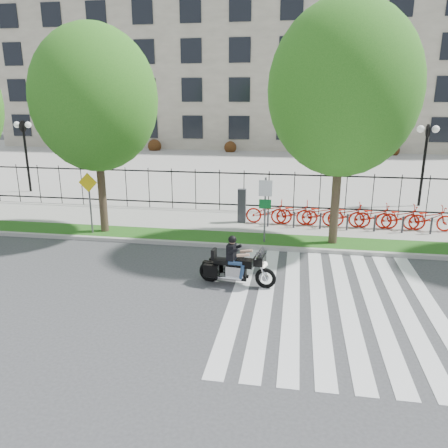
# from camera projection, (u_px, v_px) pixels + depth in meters

# --- Properties ---
(ground) EXTENTS (120.00, 120.00, 0.00)m
(ground) POSITION_uv_depth(u_px,v_px,m) (165.00, 290.00, 12.89)
(ground) COLOR #38383A
(ground) RESTS_ON ground
(curb) EXTENTS (60.00, 0.20, 0.15)m
(curb) POSITION_uv_depth(u_px,v_px,m) (196.00, 244.00, 16.76)
(curb) COLOR #A3A099
(curb) RESTS_ON ground
(grass_verge) EXTENTS (60.00, 1.50, 0.15)m
(grass_verge) POSITION_uv_depth(u_px,v_px,m) (201.00, 237.00, 17.56)
(grass_verge) COLOR #1A4912
(grass_verge) RESTS_ON ground
(sidewalk) EXTENTS (60.00, 3.50, 0.15)m
(sidewalk) POSITION_uv_depth(u_px,v_px,m) (213.00, 221.00, 19.93)
(sidewalk) COLOR #A19F97
(sidewalk) RESTS_ON ground
(plaza) EXTENTS (80.00, 34.00, 0.10)m
(plaza) POSITION_uv_depth(u_px,v_px,m) (253.00, 165.00, 36.57)
(plaza) COLOR #A19F97
(plaza) RESTS_ON ground
(crosswalk_stripes) EXTENTS (5.70, 8.00, 0.01)m
(crosswalk_stripes) POSITION_uv_depth(u_px,v_px,m) (332.00, 302.00, 12.12)
(crosswalk_stripes) COLOR silver
(crosswalk_stripes) RESTS_ON ground
(iron_fence) EXTENTS (30.00, 0.06, 2.00)m
(iron_fence) POSITION_uv_depth(u_px,v_px,m) (220.00, 190.00, 21.29)
(iron_fence) COLOR black
(iron_fence) RESTS_ON sidewalk
(office_building) EXTENTS (60.00, 21.90, 20.15)m
(office_building) POSITION_uv_depth(u_px,v_px,m) (271.00, 59.00, 52.68)
(office_building) COLOR gray
(office_building) RESTS_ON ground
(lamp_post_left) EXTENTS (1.06, 0.70, 4.25)m
(lamp_post_left) POSITION_uv_depth(u_px,v_px,m) (24.00, 139.00, 25.28)
(lamp_post_left) COLOR black
(lamp_post_left) RESTS_ON ground
(lamp_post_right) EXTENTS (1.06, 0.70, 4.25)m
(lamp_post_right) POSITION_uv_depth(u_px,v_px,m) (426.00, 145.00, 21.78)
(lamp_post_right) COLOR black
(lamp_post_right) RESTS_ON ground
(street_tree_1) EXTENTS (4.82, 4.82, 8.06)m
(street_tree_1) POSITION_uv_depth(u_px,v_px,m) (95.00, 99.00, 16.73)
(street_tree_1) COLOR #3C2F20
(street_tree_1) RESTS_ON grass_verge
(street_tree_2) EXTENTS (5.28, 5.28, 8.65)m
(street_tree_2) POSITION_uv_depth(u_px,v_px,m) (343.00, 90.00, 15.17)
(street_tree_2) COLOR #3C2F20
(street_tree_2) RESTS_ON grass_verge
(bike_share_station) EXTENTS (8.98, 0.89, 1.50)m
(bike_share_station) POSITION_uv_depth(u_px,v_px,m) (345.00, 215.00, 18.60)
(bike_share_station) COLOR #2D2D33
(bike_share_station) RESTS_ON sidewalk
(sign_pole_regulatory) EXTENTS (0.50, 0.09, 2.50)m
(sign_pole_regulatory) POSITION_uv_depth(u_px,v_px,m) (265.00, 202.00, 16.34)
(sign_pole_regulatory) COLOR #59595B
(sign_pole_regulatory) RESTS_ON grass_verge
(sign_pole_warning) EXTENTS (0.78, 0.09, 2.49)m
(sign_pole_warning) POSITION_uv_depth(u_px,v_px,m) (89.00, 195.00, 17.46)
(sign_pole_warning) COLOR #59595B
(sign_pole_warning) RESTS_ON grass_verge
(motorcycle_rider) EXTENTS (2.41, 0.85, 1.86)m
(motorcycle_rider) POSITION_uv_depth(u_px,v_px,m) (236.00, 265.00, 13.15)
(motorcycle_rider) COLOR black
(motorcycle_rider) RESTS_ON ground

